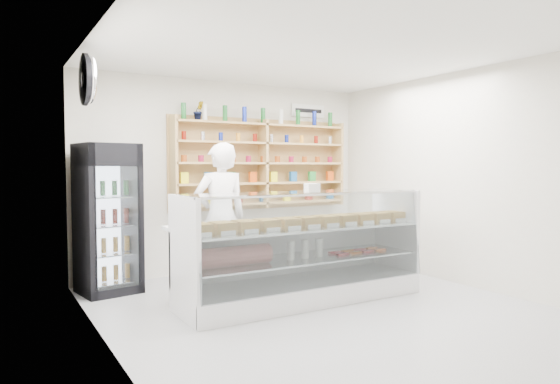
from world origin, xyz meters
TOP-DOWN VIEW (x-y plane):
  - room at (0.00, 0.00)m, footprint 5.00×5.00m
  - display_counter at (-0.00, 0.49)m, footprint 2.90×0.87m
  - shop_worker at (-0.62, 1.41)m, footprint 0.70×0.48m
  - drinks_cooler at (-1.85, 2.02)m, footprint 0.75×0.74m
  - wall_shelving at (0.50, 2.34)m, footprint 2.84×0.28m
  - potted_plant at (-0.53, 2.34)m, footprint 0.15×0.12m
  - security_mirror at (-2.17, 1.20)m, footprint 0.15×0.50m
  - wall_sign at (1.40, 2.47)m, footprint 0.62×0.03m

SIDE VIEW (x-z plane):
  - display_counter at x=0.00m, z-range -0.28..0.98m
  - drinks_cooler at x=-1.85m, z-range 0.00..1.83m
  - shop_worker at x=-0.62m, z-range 0.00..1.85m
  - room at x=0.00m, z-range -1.10..3.90m
  - wall_shelving at x=0.50m, z-range 0.93..2.26m
  - potted_plant at x=-0.53m, z-range 2.20..2.47m
  - security_mirror at x=-2.17m, z-range 2.20..2.70m
  - wall_sign at x=1.40m, z-range 2.35..2.55m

